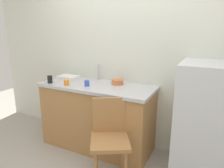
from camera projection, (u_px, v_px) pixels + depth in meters
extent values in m
cube|color=silver|center=(130.00, 54.00, 2.78)|extent=(4.80, 0.10, 2.56)
cube|color=#A87542|center=(98.00, 117.00, 2.83)|extent=(1.49, 0.60, 0.86)
cube|color=#B7B7BC|center=(97.00, 86.00, 2.72)|extent=(1.53, 0.64, 0.04)
cylinder|color=#B7B7BC|center=(98.00, 72.00, 2.95)|extent=(0.02, 0.02, 0.22)
cube|color=silver|center=(207.00, 123.00, 2.18)|extent=(0.62, 0.62, 1.29)
cylinder|color=#A87542|center=(96.00, 154.00, 2.35)|extent=(0.04, 0.04, 0.45)
cylinder|color=#A87542|center=(122.00, 153.00, 2.37)|extent=(0.04, 0.04, 0.45)
cube|color=#A87542|center=(110.00, 141.00, 2.15)|extent=(0.55, 0.55, 0.04)
cube|color=#A87542|center=(109.00, 115.00, 2.27)|extent=(0.33, 0.21, 0.40)
cube|color=white|center=(68.00, 77.00, 3.01)|extent=(0.28, 0.20, 0.05)
cylinder|color=#C67042|center=(117.00, 82.00, 2.72)|extent=(0.15, 0.15, 0.07)
cylinder|color=blue|center=(87.00, 83.00, 2.64)|extent=(0.06, 0.06, 0.08)
cylinder|color=black|center=(50.00, 79.00, 2.78)|extent=(0.07, 0.07, 0.10)
cylinder|color=orange|center=(67.00, 82.00, 2.68)|extent=(0.07, 0.07, 0.07)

